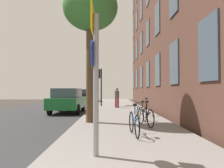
{
  "coord_description": "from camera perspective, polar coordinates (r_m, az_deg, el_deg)",
  "views": [
    {
      "loc": [
        0.5,
        -1.09,
        1.51
      ],
      "look_at": [
        0.62,
        13.59,
        1.92
      ],
      "focal_mm": 36.14,
      "sensor_mm": 36.0,
      "label": 1
    }
  ],
  "objects": [
    {
      "name": "building_facade",
      "position": [
        16.8,
        11.01,
        17.16
      ],
      "size": [
        0.56,
        27.0,
        13.77
      ],
      "color": "#513328",
      "rests_on": "ground"
    },
    {
      "name": "sidewalk",
      "position": [
        16.17,
        1.68,
        -6.73
      ],
      "size": [
        4.2,
        38.0,
        0.12
      ],
      "primitive_type": "cube",
      "color": "gray",
      "rests_on": "ground"
    },
    {
      "name": "car_0",
      "position": [
        15.31,
        -11.16,
        -4.06
      ],
      "size": [
        2.01,
        4.16,
        1.62
      ],
      "color": "#19662D",
      "rests_on": "road_asphalt"
    },
    {
      "name": "bicycle_0",
      "position": [
        7.06,
        5.6,
        -9.76
      ],
      "size": [
        0.42,
        1.67,
        0.99
      ],
      "color": "black",
      "rests_on": "sidewalk"
    },
    {
      "name": "ground_plane",
      "position": [
        16.42,
        -10.71,
        -6.84
      ],
      "size": [
        41.8,
        41.8,
        0.0
      ],
      "primitive_type": "plane",
      "color": "#332D28"
    },
    {
      "name": "traffic_light",
      "position": [
        19.97,
        -3.04,
        0.95
      ],
      "size": [
        0.43,
        0.24,
        3.3
      ],
      "color": "black",
      "rests_on": "sidewalk"
    },
    {
      "name": "sign_post",
      "position": [
        4.82,
        -4.38,
        3.87
      ],
      "size": [
        0.16,
        0.6,
        3.22
      ],
      "color": "gray",
      "rests_on": "sidewalk"
    },
    {
      "name": "pedestrian_0",
      "position": [
        18.02,
        1.26,
        -3.13
      ],
      "size": [
        0.4,
        0.4,
        1.58
      ],
      "color": "maroon",
      "rests_on": "sidewalk"
    },
    {
      "name": "bicycle_3",
      "position": [
        12.65,
        8.66,
        -6.15
      ],
      "size": [
        0.45,
        1.61,
        0.97
      ],
      "color": "black",
      "rests_on": "sidewalk"
    },
    {
      "name": "road_asphalt",
      "position": [
        16.92,
        -17.77,
        -6.61
      ],
      "size": [
        7.0,
        38.0,
        0.01
      ],
      "primitive_type": "cube",
      "color": "#2D2D30",
      "rests_on": "ground"
    },
    {
      "name": "car_1",
      "position": [
        28.6,
        -5.84,
        -2.91
      ],
      "size": [
        1.93,
        4.15,
        1.62
      ],
      "color": "black",
      "rests_on": "road_asphalt"
    },
    {
      "name": "bicycle_1",
      "position": [
        8.97,
        8.45,
        -8.01
      ],
      "size": [
        0.52,
        1.73,
        0.98
      ],
      "color": "black",
      "rests_on": "sidewalk"
    },
    {
      "name": "bicycle_2",
      "position": [
        10.54,
        7.5,
        -7.22
      ],
      "size": [
        0.42,
        1.66,
        0.91
      ],
      "color": "black",
      "rests_on": "sidewalk"
    },
    {
      "name": "tree_near",
      "position": [
        10.48,
        -5.5,
        18.1
      ],
      "size": [
        2.41,
        2.41,
        6.07
      ],
      "color": "#4C3823",
      "rests_on": "sidewalk"
    }
  ]
}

